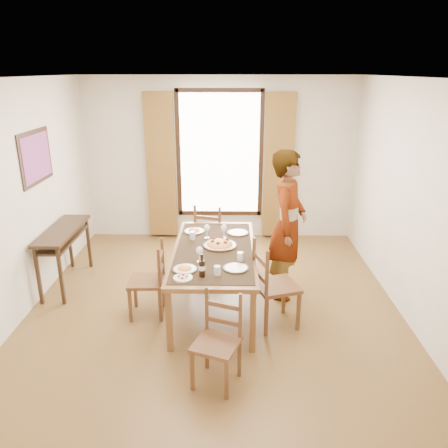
{
  "coord_description": "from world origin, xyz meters",
  "views": [
    {
      "loc": [
        0.2,
        -4.74,
        2.78
      ],
      "look_at": [
        0.11,
        0.27,
        1.0
      ],
      "focal_mm": 35.0,
      "sensor_mm": 36.0,
      "label": 1
    }
  ],
  "objects_px": {
    "pasta_platter": "(220,243)",
    "man": "(288,225)",
    "console_table": "(63,237)",
    "dining_table": "(214,254)"
  },
  "relations": [
    {
      "from": "pasta_platter",
      "to": "man",
      "type": "bearing_deg",
      "value": 15.75
    },
    {
      "from": "console_table",
      "to": "pasta_platter",
      "type": "distance_m",
      "value": 2.14
    },
    {
      "from": "console_table",
      "to": "man",
      "type": "relative_size",
      "value": 0.63
    },
    {
      "from": "dining_table",
      "to": "man",
      "type": "relative_size",
      "value": 1.06
    },
    {
      "from": "pasta_platter",
      "to": "dining_table",
      "type": "bearing_deg",
      "value": -126.99
    },
    {
      "from": "man",
      "to": "dining_table",
      "type": "bearing_deg",
      "value": 128.14
    },
    {
      "from": "dining_table",
      "to": "man",
      "type": "bearing_deg",
      "value": 19.69
    },
    {
      "from": "dining_table",
      "to": "pasta_platter",
      "type": "bearing_deg",
      "value": 53.01
    },
    {
      "from": "dining_table",
      "to": "man",
      "type": "xyz_separation_m",
      "value": [
        0.91,
        0.32,
        0.25
      ]
    },
    {
      "from": "console_table",
      "to": "pasta_platter",
      "type": "xyz_separation_m",
      "value": [
        2.09,
        -0.46,
        0.12
      ]
    }
  ]
}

